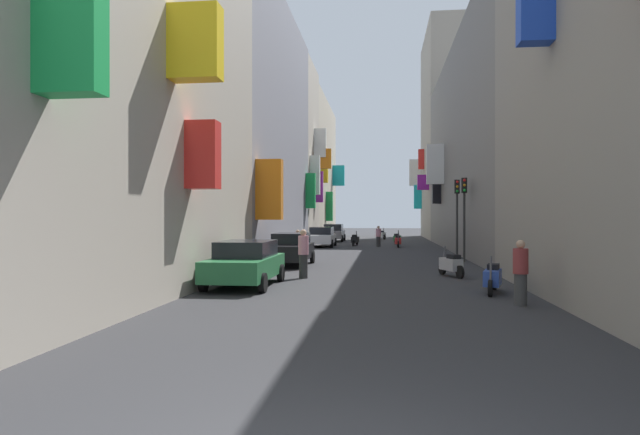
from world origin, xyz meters
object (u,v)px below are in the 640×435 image
(parked_car_green, at_px, (245,262))
(pedestrian_crossing, at_px, (378,236))
(scooter_black, at_px, (355,240))
(traffic_light_far_corner, at_px, (457,205))
(parked_car_grey, at_px, (334,232))
(scooter_green, at_px, (397,238))
(parked_car_white, at_px, (322,236))
(parked_car_black, at_px, (291,248))
(scooter_red, at_px, (398,241))
(pedestrian_near_left, at_px, (303,254))
(traffic_light_near_corner, at_px, (464,205))
(scooter_white, at_px, (382,235))
(pedestrian_mid_street, at_px, (298,245))
(scooter_silver, at_px, (451,264))
(pedestrian_near_right, at_px, (521,273))
(scooter_blue, at_px, (493,278))

(parked_car_green, distance_m, pedestrian_crossing, 23.84)
(scooter_black, relative_size, traffic_light_far_corner, 0.44)
(parked_car_grey, xyz_separation_m, scooter_green, (5.64, -4.20, -0.35))
(parked_car_white, height_order, parked_car_black, parked_car_black)
(parked_car_black, bearing_deg, scooter_red, 71.04)
(parked_car_green, bearing_deg, scooter_black, 84.68)
(pedestrian_near_left, bearing_deg, traffic_light_near_corner, 48.43)
(pedestrian_near_left, bearing_deg, traffic_light_far_corner, 55.89)
(scooter_black, bearing_deg, traffic_light_near_corner, -67.13)
(scooter_red, xyz_separation_m, scooter_white, (-1.21, 13.71, -0.00))
(parked_car_white, distance_m, parked_car_black, 15.52)
(parked_car_black, bearing_deg, traffic_light_near_corner, 18.12)
(parked_car_grey, xyz_separation_m, scooter_red, (5.58, -8.83, -0.35))
(parked_car_white, xyz_separation_m, pedestrian_mid_street, (0.19, -12.65, 0.01))
(scooter_black, relative_size, traffic_light_near_corner, 0.45)
(traffic_light_near_corner, bearing_deg, parked_car_green, -129.60)
(parked_car_green, xyz_separation_m, scooter_silver, (7.02, 3.60, -0.31))
(parked_car_white, xyz_separation_m, scooter_red, (5.66, 0.04, -0.31))
(pedestrian_mid_street, bearing_deg, pedestrian_near_right, -59.47)
(scooter_silver, bearing_deg, scooter_blue, -81.13)
(parked_car_white, relative_size, pedestrian_near_left, 2.37)
(scooter_white, xyz_separation_m, traffic_light_near_corner, (4.12, -26.57, 2.40))
(scooter_silver, height_order, pedestrian_near_right, pedestrian_near_right)
(parked_car_grey, relative_size, scooter_silver, 2.46)
(parked_car_green, relative_size, pedestrian_mid_street, 2.73)
(scooter_black, relative_size, pedestrian_mid_street, 1.19)
(scooter_silver, relative_size, traffic_light_far_corner, 0.42)
(scooter_silver, xyz_separation_m, pedestrian_crossing, (-2.90, 19.88, 0.31))
(pedestrian_near_right, bearing_deg, traffic_light_far_corner, 88.28)
(scooter_green, xyz_separation_m, traffic_light_far_corner, (2.81, -15.12, 2.43))
(scooter_green, relative_size, traffic_light_far_corner, 0.42)
(scooter_green, bearing_deg, scooter_white, 98.01)
(scooter_silver, bearing_deg, scooter_black, 102.51)
(scooter_red, relative_size, scooter_white, 1.06)
(pedestrian_crossing, height_order, traffic_light_near_corner, traffic_light_near_corner)
(traffic_light_far_corner, bearing_deg, pedestrian_near_left, -124.11)
(parked_car_white, xyz_separation_m, scooter_white, (4.45, 13.75, -0.31))
(scooter_white, bearing_deg, parked_car_white, -107.93)
(parked_car_black, relative_size, pedestrian_near_right, 2.46)
(scooter_green, xyz_separation_m, scooter_silver, (1.40, -24.11, 0.00))
(scooter_green, height_order, scooter_white, same)
(parked_car_black, distance_m, traffic_light_far_corner, 9.88)
(scooter_black, height_order, pedestrian_mid_street, pedestrian_mid_street)
(scooter_white, xyz_separation_m, pedestrian_crossing, (-0.22, -13.31, 0.31))
(parked_car_white, distance_m, pedestrian_near_right, 27.23)
(parked_car_white, bearing_deg, pedestrian_near_right, -72.76)
(parked_car_green, relative_size, scooter_green, 2.44)
(pedestrian_crossing, bearing_deg, traffic_light_far_corner, -68.43)
(scooter_green, relative_size, scooter_silver, 1.00)
(parked_car_grey, relative_size, scooter_white, 2.49)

